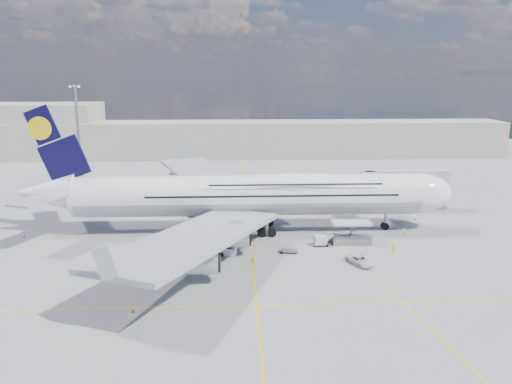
{
  "coord_description": "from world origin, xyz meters",
  "views": [
    {
      "loc": [
        -2.59,
        -76.66,
        27.9
      ],
      "look_at": [
        1.16,
        8.0,
        7.8
      ],
      "focal_mm": 35.0,
      "sensor_mm": 36.0,
      "label": 1
    }
  ],
  "objects_px": {
    "dolly_nose_far": "(288,251)",
    "cone_tail": "(24,236)",
    "service_van": "(360,260)",
    "dolly_nose_near": "(320,240)",
    "dolly_back": "(120,268)",
    "cone_wing_left_outer": "(183,193)",
    "catering_truck_outer": "(181,180)",
    "cone_wing_right_outer": "(133,311)",
    "light_mast": "(79,137)",
    "airliner": "(251,195)",
    "dolly_row_a": "(133,266)",
    "cone_wing_left_inner": "(237,205)",
    "cone_wing_right_inner": "(210,257)",
    "catering_truck_inner": "(181,206)",
    "cone_nose": "(415,219)",
    "cargo_loader": "(350,236)",
    "baggage_tug": "(228,251)",
    "crew_wing": "(161,266)",
    "jet_bridge": "(394,180)",
    "dolly_row_b": "(177,260)",
    "crew_van": "(394,248)",
    "crew_nose": "(404,233)",
    "dolly_row_c": "(177,248)",
    "crew_loader": "(363,258)"
  },
  "relations": [
    {
      "from": "dolly_row_c",
      "to": "crew_nose",
      "type": "bearing_deg",
      "value": -2.66
    },
    {
      "from": "crew_nose",
      "to": "cone_wing_left_inner",
      "type": "relative_size",
      "value": 3.06
    },
    {
      "from": "catering_truck_inner",
      "to": "cone_wing_left_outer",
      "type": "bearing_deg",
      "value": 108.26
    },
    {
      "from": "dolly_row_b",
      "to": "crew_van",
      "type": "relative_size",
      "value": 2.01
    },
    {
      "from": "jet_bridge",
      "to": "dolly_row_a",
      "type": "distance_m",
      "value": 55.91
    },
    {
      "from": "dolly_nose_far",
      "to": "cone_wing_left_outer",
      "type": "height_order",
      "value": "cone_wing_left_outer"
    },
    {
      "from": "cargo_loader",
      "to": "crew_nose",
      "type": "xyz_separation_m",
      "value": [
        10.22,
        2.51,
        -0.42
      ]
    },
    {
      "from": "service_van",
      "to": "dolly_nose_near",
      "type": "bearing_deg",
      "value": 92.47
    },
    {
      "from": "cone_nose",
      "to": "cone_wing_right_inner",
      "type": "distance_m",
      "value": 43.86
    },
    {
      "from": "service_van",
      "to": "crew_van",
      "type": "bearing_deg",
      "value": 10.48
    },
    {
      "from": "crew_nose",
      "to": "cone_wing_left_inner",
      "type": "height_order",
      "value": "crew_nose"
    },
    {
      "from": "dolly_row_c",
      "to": "cone_nose",
      "type": "relative_size",
      "value": 4.48
    },
    {
      "from": "dolly_back",
      "to": "dolly_nose_far",
      "type": "height_order",
      "value": "dolly_back"
    },
    {
      "from": "cone_wing_left_outer",
      "to": "baggage_tug",
      "type": "bearing_deg",
      "value": -74.91
    },
    {
      "from": "catering_truck_inner",
      "to": "crew_van",
      "type": "distance_m",
      "value": 43.31
    },
    {
      "from": "cone_wing_left_inner",
      "to": "dolly_row_a",
      "type": "bearing_deg",
      "value": -112.71
    },
    {
      "from": "dolly_back",
      "to": "cone_wing_left_outer",
      "type": "relative_size",
      "value": 6.8
    },
    {
      "from": "light_mast",
      "to": "dolly_nose_near",
      "type": "xyz_separation_m",
      "value": [
        51.59,
        -43.43,
        -12.28
      ]
    },
    {
      "from": "dolly_back",
      "to": "cone_wing_right_outer",
      "type": "bearing_deg",
      "value": -91.07
    },
    {
      "from": "dolly_row_b",
      "to": "cone_tail",
      "type": "xyz_separation_m",
      "value": [
        -28.08,
        12.87,
        -0.09
      ]
    },
    {
      "from": "dolly_nose_far",
      "to": "cone_wing_left_outer",
      "type": "bearing_deg",
      "value": 130.24
    },
    {
      "from": "crew_wing",
      "to": "dolly_row_b",
      "type": "bearing_deg",
      "value": 3.11
    },
    {
      "from": "airliner",
      "to": "dolly_back",
      "type": "xyz_separation_m",
      "value": [
        -19.65,
        -17.95,
        -6.48
      ]
    },
    {
      "from": "cone_wing_left_inner",
      "to": "catering_truck_inner",
      "type": "bearing_deg",
      "value": -151.87
    },
    {
      "from": "airliner",
      "to": "cone_wing_left_outer",
      "type": "relative_size",
      "value": 141.55
    },
    {
      "from": "crew_loader",
      "to": "cone_wing_left_outer",
      "type": "xyz_separation_m",
      "value": [
        -31.59,
        45.55,
        -0.51
      ]
    },
    {
      "from": "cone_wing_left_inner",
      "to": "cone_wing_right_inner",
      "type": "distance_m",
      "value": 31.64
    },
    {
      "from": "crew_wing",
      "to": "cone_nose",
      "type": "xyz_separation_m",
      "value": [
        46.09,
        23.97,
        -0.56
      ]
    },
    {
      "from": "crew_wing",
      "to": "cone_wing_right_outer",
      "type": "height_order",
      "value": "crew_wing"
    },
    {
      "from": "dolly_nose_far",
      "to": "catering_truck_outer",
      "type": "bearing_deg",
      "value": 126.88
    },
    {
      "from": "light_mast",
      "to": "jet_bridge",
      "type": "bearing_deg",
      "value": -19.02
    },
    {
      "from": "dolly_nose_near",
      "to": "crew_loader",
      "type": "distance_m",
      "value": 9.61
    },
    {
      "from": "catering_truck_outer",
      "to": "cone_wing_right_outer",
      "type": "height_order",
      "value": "catering_truck_outer"
    },
    {
      "from": "dolly_nose_far",
      "to": "cone_tail",
      "type": "bearing_deg",
      "value": -178.99
    },
    {
      "from": "cargo_loader",
      "to": "dolly_nose_near",
      "type": "xyz_separation_m",
      "value": [
        -5.23,
        -1.32,
        -0.32
      ]
    },
    {
      "from": "airliner",
      "to": "dolly_row_a",
      "type": "relative_size",
      "value": 25.65
    },
    {
      "from": "dolly_row_b",
      "to": "cone_wing_left_inner",
      "type": "xyz_separation_m",
      "value": [
        9.38,
        32.16,
        -0.07
      ]
    },
    {
      "from": "crew_wing",
      "to": "cone_wing_right_inner",
      "type": "distance_m",
      "value": 8.17
    },
    {
      "from": "cone_wing_right_outer",
      "to": "cone_tail",
      "type": "distance_m",
      "value": 38.37
    },
    {
      "from": "cone_wing_left_outer",
      "to": "dolly_row_b",
      "type": "bearing_deg",
      "value": -85.54
    },
    {
      "from": "cargo_loader",
      "to": "cone_wing_right_outer",
      "type": "height_order",
      "value": "cargo_loader"
    },
    {
      "from": "cargo_loader",
      "to": "cone_wing_left_inner",
      "type": "distance_m",
      "value": 31.07
    },
    {
      "from": "catering_truck_inner",
      "to": "crew_loader",
      "type": "height_order",
      "value": "catering_truck_inner"
    },
    {
      "from": "service_van",
      "to": "cone_nose",
      "type": "xyz_separation_m",
      "value": [
        16.67,
        22.68,
        -0.36
      ]
    },
    {
      "from": "light_mast",
      "to": "cone_tail",
      "type": "height_order",
      "value": "light_mast"
    },
    {
      "from": "dolly_back",
      "to": "cone_wing_left_inner",
      "type": "distance_m",
      "value": 39.47
    },
    {
      "from": "dolly_nose_near",
      "to": "cone_wing_right_inner",
      "type": "relative_size",
      "value": 4.52
    },
    {
      "from": "crew_van",
      "to": "cone_wing_left_outer",
      "type": "xyz_separation_m",
      "value": [
        -37.64,
        41.28,
        -0.54
      ]
    },
    {
      "from": "catering_truck_inner",
      "to": "cone_nose",
      "type": "bearing_deg",
      "value": 6.39
    },
    {
      "from": "cone_wing_right_inner",
      "to": "cone_wing_right_outer",
      "type": "relative_size",
      "value": 1.24
    }
  ]
}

